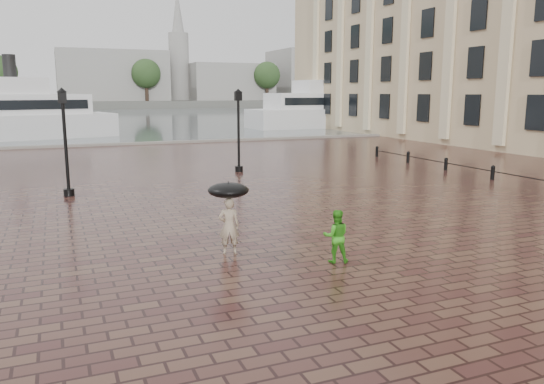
% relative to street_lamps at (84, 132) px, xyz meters
% --- Properties ---
extents(ground, '(300.00, 300.00, 0.00)m').
position_rel_street_lamps_xyz_m(ground, '(5.00, -15.33, -2.33)').
color(ground, '#351A18').
rests_on(ground, ground).
extents(harbour_water, '(240.00, 240.00, 0.00)m').
position_rel_street_lamps_xyz_m(harbour_water, '(5.00, 76.67, -2.33)').
color(harbour_water, '#434C52').
rests_on(harbour_water, ground).
extents(quay_edge, '(80.00, 0.60, 0.30)m').
position_rel_street_lamps_xyz_m(quay_edge, '(5.00, 16.67, -2.33)').
color(quay_edge, slate).
rests_on(quay_edge, ground).
extents(far_shore, '(300.00, 60.00, 2.00)m').
position_rel_street_lamps_xyz_m(far_shore, '(5.00, 144.67, -1.33)').
color(far_shore, '#4C4C47').
rests_on(far_shore, ground).
extents(distant_skyline, '(102.50, 22.00, 33.00)m').
position_rel_street_lamps_xyz_m(distant_skyline, '(53.14, 134.67, 7.13)').
color(distant_skyline, gray).
rests_on(distant_skyline, ground).
extents(far_trees, '(188.00, 8.00, 13.50)m').
position_rel_street_lamps_xyz_m(far_trees, '(5.00, 122.67, 7.09)').
color(far_trees, '#2D2119').
rests_on(far_trees, ground).
extents(bollard_row, '(0.22, 21.22, 0.73)m').
position_rel_street_lamps_xyz_m(bollard_row, '(19.00, -8.83, -1.93)').
color(bollard_row, black).
rests_on(bollard_row, ground).
extents(street_lamps, '(15.44, 12.44, 4.40)m').
position_rel_street_lamps_xyz_m(street_lamps, '(0.00, 0.00, 0.00)').
color(street_lamps, black).
rests_on(street_lamps, ground).
extents(adult_pedestrian, '(0.64, 0.50, 1.56)m').
position_rel_street_lamps_xyz_m(adult_pedestrian, '(2.82, -15.81, -1.54)').
color(adult_pedestrian, tan).
rests_on(adult_pedestrian, ground).
extents(child_pedestrian, '(0.82, 0.73, 1.39)m').
position_rel_street_lamps_xyz_m(child_pedestrian, '(5.16, -17.54, -1.63)').
color(child_pedestrian, '#34971B').
rests_on(child_pedestrian, ground).
extents(ferry_far, '(24.55, 7.13, 7.96)m').
position_rel_street_lamps_xyz_m(ferry_far, '(32.73, 31.17, 0.07)').
color(ferry_far, silver).
rests_on(ferry_far, ground).
extents(umbrella, '(1.10, 1.10, 1.11)m').
position_rel_street_lamps_xyz_m(umbrella, '(2.82, -15.81, -0.56)').
color(umbrella, black).
rests_on(umbrella, ground).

